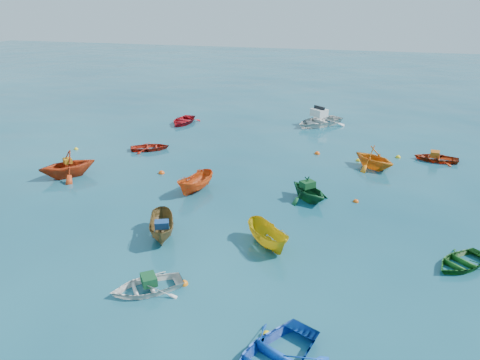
# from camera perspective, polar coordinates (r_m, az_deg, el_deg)

# --- Properties ---
(ground) EXTENTS (160.00, 160.00, 0.00)m
(ground) POSITION_cam_1_polar(r_m,az_deg,el_deg) (22.52, -3.55, -5.45)
(ground) COLOR #0B3D51
(ground) RESTS_ON ground
(dinghy_white_near) EXTENTS (3.28, 3.16, 0.55)m
(dinghy_white_near) POSITION_cam_1_polar(r_m,az_deg,el_deg) (18.20, -11.27, -13.05)
(dinghy_white_near) COLOR silver
(dinghy_white_near) RESTS_ON ground
(sampan_brown_mid) EXTENTS (2.17, 3.10, 1.13)m
(sampan_brown_mid) POSITION_cam_1_polar(r_m,az_deg,el_deg) (21.68, -9.39, -6.85)
(sampan_brown_mid) COLOR brown
(sampan_brown_mid) RESTS_ON ground
(dinghy_orange_w) EXTENTS (4.28, 4.33, 1.72)m
(dinghy_orange_w) POSITION_cam_1_polar(r_m,az_deg,el_deg) (30.16, -20.13, 0.40)
(dinghy_orange_w) COLOR #BF3611
(dinghy_orange_w) RESTS_ON ground
(sampan_yellow_mid) EXTENTS (2.71, 2.84, 1.11)m
(sampan_yellow_mid) POSITION_cam_1_polar(r_m,az_deg,el_deg) (20.69, 3.42, -8.05)
(sampan_yellow_mid) COLOR gold
(sampan_yellow_mid) RESTS_ON ground
(dinghy_green_e) EXTENTS (3.22, 3.29, 0.56)m
(dinghy_green_e) POSITION_cam_1_polar(r_m,az_deg,el_deg) (21.28, 25.30, -9.41)
(dinghy_green_e) COLOR #125015
(dinghy_green_e) RESTS_ON ground
(dinghy_red_nw) EXTENTS (3.30, 2.97, 0.56)m
(dinghy_red_nw) POSITION_cam_1_polar(r_m,az_deg,el_deg) (33.91, -10.89, 3.64)
(dinghy_red_nw) COLOR #AF200E
(dinghy_red_nw) RESTS_ON ground
(sampan_orange_n) EXTENTS (1.79, 3.07, 1.12)m
(sampan_orange_n) POSITION_cam_1_polar(r_m,az_deg,el_deg) (26.30, -5.36, -1.38)
(sampan_orange_n) COLOR #D34B13
(sampan_orange_n) RESTS_ON ground
(dinghy_green_n) EXTENTS (3.47, 3.46, 1.38)m
(dinghy_green_n) POSITION_cam_1_polar(r_m,az_deg,el_deg) (25.37, 8.27, -2.41)
(dinghy_green_n) COLOR #125127
(dinghy_green_n) RESTS_ON ground
(dinghy_red_ne) EXTENTS (2.97, 2.27, 0.58)m
(dinghy_red_ne) POSITION_cam_1_polar(r_m,az_deg,el_deg) (33.68, 22.73, 2.19)
(dinghy_red_ne) COLOR #A22B0D
(dinghy_red_ne) RESTS_ON ground
(dinghy_red_far) EXTENTS (2.38, 3.32, 0.69)m
(dinghy_red_far) POSITION_cam_1_polar(r_m,az_deg,el_deg) (40.68, -6.94, 6.87)
(dinghy_red_far) COLOR #B50F18
(dinghy_red_far) RESTS_ON ground
(dinghy_orange_far) EXTENTS (3.86, 3.79, 1.54)m
(dinghy_orange_far) POSITION_cam_1_polar(r_m,az_deg,el_deg) (30.92, 15.90, 1.42)
(dinghy_orange_far) COLOR orange
(dinghy_orange_far) RESTS_ON ground
(motorboat_white) EXTENTS (5.31, 5.52, 1.53)m
(motorboat_white) POSITION_cam_1_polar(r_m,az_deg,el_deg) (40.36, 9.53, 6.61)
(motorboat_white) COLOR silver
(motorboat_white) RESTS_ON ground
(tarp_green_a) EXTENTS (0.84, 0.86, 0.33)m
(tarp_green_a) POSITION_cam_1_polar(r_m,az_deg,el_deg) (17.97, -11.06, -11.82)
(tarp_green_a) COLOR #124B25
(tarp_green_a) RESTS_ON dinghy_white_near
(tarp_blue_a) EXTENTS (0.76, 0.68, 0.30)m
(tarp_blue_a) POSITION_cam_1_polar(r_m,az_deg,el_deg) (21.22, -9.51, -5.35)
(tarp_blue_a) COLOR navy
(tarp_blue_a) RESTS_ON sampan_brown_mid
(tarp_orange_a) EXTENTS (0.73, 0.71, 0.28)m
(tarp_orange_a) POSITION_cam_1_polar(r_m,az_deg,el_deg) (29.85, -20.28, 2.22)
(tarp_orange_a) COLOR #B66D12
(tarp_orange_a) RESTS_ON dinghy_orange_w
(tarp_green_b) EXTENTS (0.90, 0.91, 0.35)m
(tarp_green_b) POSITION_cam_1_polar(r_m,az_deg,el_deg) (25.10, 8.23, -0.52)
(tarp_green_b) COLOR #10421D
(tarp_green_b) RESTS_ON dinghy_green_n
(tarp_orange_b) EXTENTS (0.62, 0.78, 0.35)m
(tarp_orange_b) POSITION_cam_1_polar(r_m,az_deg,el_deg) (33.53, 22.67, 2.96)
(tarp_orange_b) COLOR #AF5312
(tarp_orange_b) RESTS_ON dinghy_red_ne
(buoy_ye_a) EXTENTS (0.37, 0.37, 0.37)m
(buoy_ye_a) POSITION_cam_1_polar(r_m,az_deg,el_deg) (15.88, 3.21, -18.48)
(buoy_ye_a) COLOR yellow
(buoy_ye_a) RESTS_ON ground
(buoy_or_b) EXTENTS (0.34, 0.34, 0.34)m
(buoy_or_b) POSITION_cam_1_polar(r_m,az_deg,el_deg) (18.31, -6.88, -12.50)
(buoy_or_b) COLOR orange
(buoy_or_b) RESTS_ON ground
(buoy_or_c) EXTENTS (0.39, 0.39, 0.39)m
(buoy_or_c) POSITION_cam_1_polar(r_m,az_deg,el_deg) (29.21, -9.55, 0.79)
(buoy_or_c) COLOR #D7470B
(buoy_or_c) RESTS_ON ground
(buoy_ye_c) EXTENTS (0.34, 0.34, 0.34)m
(buoy_ye_c) POSITION_cam_1_polar(r_m,az_deg,el_deg) (31.99, 14.22, 2.27)
(buoy_ye_c) COLOR yellow
(buoy_ye_c) RESTS_ON ground
(buoy_or_d) EXTENTS (0.31, 0.31, 0.31)m
(buoy_or_d) POSITION_cam_1_polar(r_m,az_deg,el_deg) (25.61, 13.93, -2.61)
(buoy_or_d) COLOR #DD500C
(buoy_or_d) RESTS_ON ground
(buoy_ye_d) EXTENTS (0.29, 0.29, 0.29)m
(buoy_ye_d) POSITION_cam_1_polar(r_m,az_deg,el_deg) (35.36, -19.34, 3.54)
(buoy_ye_d) COLOR yellow
(buoy_ye_d) RESTS_ON ground
(buoy_or_e) EXTENTS (0.39, 0.39, 0.39)m
(buoy_or_e) POSITION_cam_1_polar(r_m,az_deg,el_deg) (32.83, 9.38, 3.15)
(buoy_or_e) COLOR #E14D0C
(buoy_or_e) RESTS_ON ground
(buoy_ye_e) EXTENTS (0.35, 0.35, 0.35)m
(buoy_ye_e) POSITION_cam_1_polar(r_m,az_deg,el_deg) (33.41, 18.71, 2.60)
(buoy_ye_e) COLOR yellow
(buoy_ye_e) RESTS_ON ground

